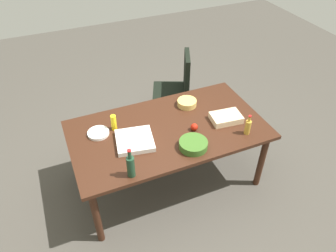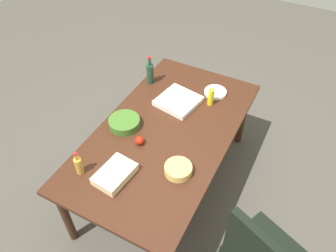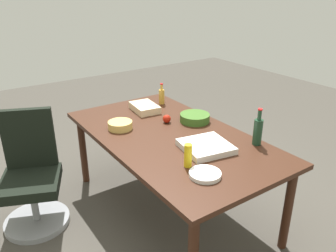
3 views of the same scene
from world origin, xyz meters
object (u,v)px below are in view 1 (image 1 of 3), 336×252
object	(u,v)px
mustard_bottle	(114,123)
pizza_box	(135,140)
apple_red	(194,127)
salad_bowl	(193,144)
office_chair	(174,95)
sheet_cake	(226,118)
wine_bottle	(131,166)
dressing_bottle	(248,127)
paper_plate_stack	(98,133)
chip_bowl	(187,103)
conference_table	(168,134)

from	to	relation	value
mustard_bottle	pizza_box	bearing A→B (deg)	114.93
apple_red	salad_bowl	bearing A→B (deg)	61.57
office_chair	sheet_cake	distance (m)	1.27
wine_bottle	mustard_bottle	xyz separation A→B (m)	(-0.03, -0.68, -0.03)
mustard_bottle	salad_bowl	bearing A→B (deg)	138.02
dressing_bottle	salad_bowl	distance (m)	0.60
paper_plate_stack	chip_bowl	bearing A→B (deg)	-174.34
salad_bowl	sheet_cake	bearing A→B (deg)	-154.45
salad_bowl	apple_red	distance (m)	0.27
salad_bowl	pizza_box	xyz separation A→B (m)	(0.50, -0.29, -0.01)
pizza_box	paper_plate_stack	bearing A→B (deg)	-30.86
conference_table	salad_bowl	bearing A→B (deg)	107.60
salad_bowl	dressing_bottle	bearing A→B (deg)	177.76
paper_plate_stack	sheet_cake	distance (m)	1.35
office_chair	paper_plate_stack	xyz separation A→B (m)	(1.24, 0.88, 0.41)
conference_table	salad_bowl	size ratio (longest dim) A/B	7.27
office_chair	chip_bowl	xyz separation A→B (m)	(0.20, 0.78, 0.43)
dressing_bottle	pizza_box	world-z (taller)	dressing_bottle
dressing_bottle	apple_red	distance (m)	0.54
office_chair	dressing_bottle	bearing A→B (deg)	96.19
chip_bowl	paper_plate_stack	world-z (taller)	chip_bowl
salad_bowl	pizza_box	distance (m)	0.58
apple_red	pizza_box	distance (m)	0.63
dressing_bottle	mustard_bottle	size ratio (longest dim) A/B	1.30
conference_table	paper_plate_stack	distance (m)	0.72
dressing_bottle	paper_plate_stack	distance (m)	1.52
apple_red	sheet_cake	distance (m)	0.39
salad_bowl	wine_bottle	size ratio (longest dim) A/B	0.91
salad_bowl	wine_bottle	bearing A→B (deg)	9.50
chip_bowl	salad_bowl	bearing A→B (deg)	69.50
conference_table	salad_bowl	xyz separation A→B (m)	(-0.11, 0.36, 0.11)
office_chair	salad_bowl	xyz separation A→B (m)	(0.44, 1.44, 0.43)
office_chair	sheet_cake	size ratio (longest dim) A/B	3.16
office_chair	apple_red	distance (m)	1.32
office_chair	salad_bowl	size ratio (longest dim) A/B	3.62
dressing_bottle	paper_plate_stack	world-z (taller)	dressing_bottle
office_chair	pizza_box	xyz separation A→B (m)	(0.94, 1.15, 0.42)
chip_bowl	dressing_bottle	xyz separation A→B (m)	(-0.35, 0.68, 0.05)
wine_bottle	conference_table	bearing A→B (deg)	-139.50
conference_table	dressing_bottle	bearing A→B (deg)	151.82
apple_red	pizza_box	xyz separation A→B (m)	(0.63, -0.06, -0.01)
sheet_cake	mustard_bottle	xyz separation A→B (m)	(1.14, -0.32, 0.05)
conference_table	office_chair	bearing A→B (deg)	-117.24
chip_bowl	wine_bottle	bearing A→B (deg)	40.18
dressing_bottle	mustard_bottle	bearing A→B (deg)	-25.66
office_chair	pizza_box	bearing A→B (deg)	50.58
pizza_box	wine_bottle	world-z (taller)	wine_bottle
chip_bowl	conference_table	bearing A→B (deg)	39.69
chip_bowl	salad_bowl	size ratio (longest dim) A/B	0.78
apple_red	mustard_bottle	distance (m)	0.83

